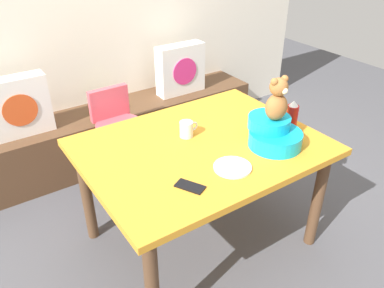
{
  "coord_description": "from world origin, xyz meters",
  "views": [
    {
      "loc": [
        -1.11,
        -1.55,
        1.88
      ],
      "look_at": [
        0.0,
        0.1,
        0.69
      ],
      "focal_mm": 36.13,
      "sensor_mm": 36.0,
      "label": 1
    }
  ],
  "objects_px": {
    "highchair": "(119,127)",
    "cell_phone": "(190,186)",
    "teddy_bear": "(277,100)",
    "pillow_floral_left": "(18,107)",
    "ketchup_bottle": "(292,115)",
    "coffee_mug": "(187,129)",
    "book_stack": "(106,105)",
    "infant_seat_teal": "(273,133)",
    "pillow_floral_right": "(181,69)",
    "dining_table": "(201,158)",
    "dinner_plate_near": "(232,167)"
  },
  "relations": [
    {
      "from": "infant_seat_teal",
      "to": "ketchup_bottle",
      "type": "distance_m",
      "value": 0.24
    },
    {
      "from": "book_stack",
      "to": "ketchup_bottle",
      "type": "height_order",
      "value": "ketchup_bottle"
    },
    {
      "from": "book_stack",
      "to": "dining_table",
      "type": "distance_m",
      "value": 1.28
    },
    {
      "from": "book_stack",
      "to": "teddy_bear",
      "type": "height_order",
      "value": "teddy_bear"
    },
    {
      "from": "cell_phone",
      "to": "teddy_bear",
      "type": "bearing_deg",
      "value": -21.09
    },
    {
      "from": "pillow_floral_right",
      "to": "book_stack",
      "type": "height_order",
      "value": "pillow_floral_right"
    },
    {
      "from": "teddy_bear",
      "to": "cell_phone",
      "type": "bearing_deg",
      "value": -173.24
    },
    {
      "from": "pillow_floral_left",
      "to": "coffee_mug",
      "type": "distance_m",
      "value": 1.34
    },
    {
      "from": "pillow_floral_left",
      "to": "ketchup_bottle",
      "type": "xyz_separation_m",
      "value": [
        1.31,
        -1.4,
        0.15
      ]
    },
    {
      "from": "coffee_mug",
      "to": "pillow_floral_left",
      "type": "bearing_deg",
      "value": 122.7
    },
    {
      "from": "book_stack",
      "to": "ketchup_bottle",
      "type": "bearing_deg",
      "value": -65.83
    },
    {
      "from": "teddy_bear",
      "to": "ketchup_bottle",
      "type": "relative_size",
      "value": 1.35
    },
    {
      "from": "pillow_floral_right",
      "to": "teddy_bear",
      "type": "height_order",
      "value": "teddy_bear"
    },
    {
      "from": "book_stack",
      "to": "infant_seat_teal",
      "type": "height_order",
      "value": "infant_seat_teal"
    },
    {
      "from": "pillow_floral_right",
      "to": "cell_phone",
      "type": "bearing_deg",
      "value": -120.99
    },
    {
      "from": "cell_phone",
      "to": "pillow_floral_left",
      "type": "bearing_deg",
      "value": 78.75
    },
    {
      "from": "pillow_floral_right",
      "to": "infant_seat_teal",
      "type": "bearing_deg",
      "value": -102.09
    },
    {
      "from": "highchair",
      "to": "infant_seat_teal",
      "type": "relative_size",
      "value": 2.39
    },
    {
      "from": "highchair",
      "to": "ketchup_bottle",
      "type": "distance_m",
      "value": 1.26
    },
    {
      "from": "pillow_floral_left",
      "to": "pillow_floral_right",
      "type": "relative_size",
      "value": 1.0
    },
    {
      "from": "pillow_floral_left",
      "to": "dining_table",
      "type": "relative_size",
      "value": 0.33
    },
    {
      "from": "dining_table",
      "to": "book_stack",
      "type": "bearing_deg",
      "value": 93.2
    },
    {
      "from": "dining_table",
      "to": "dinner_plate_near",
      "type": "height_order",
      "value": "dinner_plate_near"
    },
    {
      "from": "cell_phone",
      "to": "highchair",
      "type": "bearing_deg",
      "value": 56.1
    },
    {
      "from": "pillow_floral_left",
      "to": "teddy_bear",
      "type": "xyz_separation_m",
      "value": [
        1.07,
        -1.47,
        0.34
      ]
    },
    {
      "from": "teddy_bear",
      "to": "cell_phone",
      "type": "distance_m",
      "value": 0.68
    },
    {
      "from": "coffee_mug",
      "to": "teddy_bear",
      "type": "bearing_deg",
      "value": -44.81
    },
    {
      "from": "pillow_floral_right",
      "to": "cell_phone",
      "type": "distance_m",
      "value": 1.81
    },
    {
      "from": "pillow_floral_left",
      "to": "dining_table",
      "type": "bearing_deg",
      "value": -59.26
    },
    {
      "from": "ketchup_bottle",
      "to": "teddy_bear",
      "type": "bearing_deg",
      "value": -161.29
    },
    {
      "from": "book_stack",
      "to": "pillow_floral_right",
      "type": "bearing_deg",
      "value": -1.67
    },
    {
      "from": "book_stack",
      "to": "cell_phone",
      "type": "relative_size",
      "value": 1.39
    },
    {
      "from": "pillow_floral_left",
      "to": "cell_phone",
      "type": "relative_size",
      "value": 3.06
    },
    {
      "from": "pillow_floral_right",
      "to": "highchair",
      "type": "distance_m",
      "value": 0.92
    },
    {
      "from": "pillow_floral_right",
      "to": "book_stack",
      "type": "distance_m",
      "value": 0.74
    },
    {
      "from": "teddy_bear",
      "to": "dining_table",
      "type": "bearing_deg",
      "value": 145.73
    },
    {
      "from": "highchair",
      "to": "cell_phone",
      "type": "height_order",
      "value": "highchair"
    },
    {
      "from": "highchair",
      "to": "coffee_mug",
      "type": "xyz_separation_m",
      "value": [
        0.14,
        -0.71,
        0.27
      ]
    },
    {
      "from": "book_stack",
      "to": "dining_table",
      "type": "relative_size",
      "value": 0.15
    },
    {
      "from": "pillow_floral_right",
      "to": "teddy_bear",
      "type": "xyz_separation_m",
      "value": [
        -0.32,
        -1.47,
        0.34
      ]
    },
    {
      "from": "highchair",
      "to": "coffee_mug",
      "type": "relative_size",
      "value": 6.58
    },
    {
      "from": "highchair",
      "to": "dining_table",
      "type": "bearing_deg",
      "value": -79.06
    },
    {
      "from": "dining_table",
      "to": "teddy_bear",
      "type": "height_order",
      "value": "teddy_bear"
    },
    {
      "from": "pillow_floral_left",
      "to": "pillow_floral_right",
      "type": "distance_m",
      "value": 1.39
    },
    {
      "from": "infant_seat_teal",
      "to": "coffee_mug",
      "type": "xyz_separation_m",
      "value": [
        -0.35,
        0.35,
        -0.02
      ]
    },
    {
      "from": "infant_seat_teal",
      "to": "cell_phone",
      "type": "bearing_deg",
      "value": -173.19
    },
    {
      "from": "pillow_floral_right",
      "to": "ketchup_bottle",
      "type": "bearing_deg",
      "value": -93.44
    },
    {
      "from": "teddy_bear",
      "to": "dinner_plate_near",
      "type": "bearing_deg",
      "value": -169.7
    },
    {
      "from": "pillow_floral_right",
      "to": "dining_table",
      "type": "xyz_separation_m",
      "value": [
        -0.65,
        -1.25,
        -0.03
      ]
    },
    {
      "from": "cell_phone",
      "to": "dinner_plate_near",
      "type": "bearing_deg",
      "value": -25.57
    }
  ]
}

